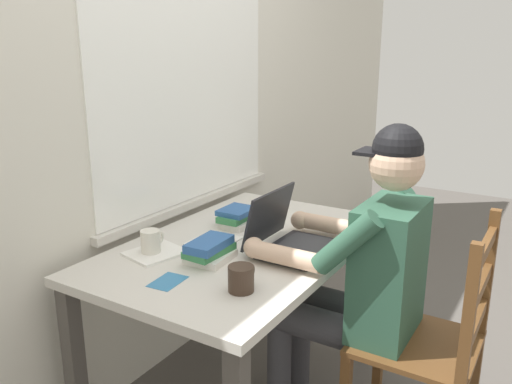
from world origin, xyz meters
name	(u,v)px	position (x,y,z in m)	size (l,w,h in m)	color
back_wall	(147,93)	(0.01, 0.49, 1.30)	(6.00, 0.08, 2.60)	silver
desk	(244,263)	(0.00, 0.00, 0.62)	(1.30, 0.82, 0.71)	beige
seated_person	(361,270)	(0.06, -0.49, 0.68)	(0.50, 0.60, 1.24)	#2D5642
wooden_chair	(432,344)	(0.06, -0.77, 0.46)	(0.42, 0.42, 0.93)	brown
laptop	(287,235)	(0.04, -0.18, 0.76)	(0.33, 0.29, 0.23)	#232328
computer_mouse	(334,228)	(0.32, -0.26, 0.73)	(0.06, 0.10, 0.03)	black
coffee_mug_white	(151,242)	(-0.29, 0.24, 0.76)	(0.11, 0.08, 0.10)	silver
coffee_mug_dark	(241,278)	(-0.37, -0.23, 0.75)	(0.12, 0.09, 0.09)	#38281E
book_stack_main	(238,217)	(0.17, 0.14, 0.75)	(0.19, 0.14, 0.08)	white
book_stack_side	(210,250)	(-0.22, 0.01, 0.75)	(0.20, 0.16, 0.08)	white
paper_pile_near_laptop	(214,241)	(-0.05, 0.11, 0.71)	(0.20, 0.17, 0.01)	white
paper_pile_back_corner	(156,253)	(-0.28, 0.23, 0.71)	(0.21, 0.18, 0.01)	white
landscape_photo_print	(168,281)	(-0.45, 0.02, 0.71)	(0.13, 0.09, 0.00)	teal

